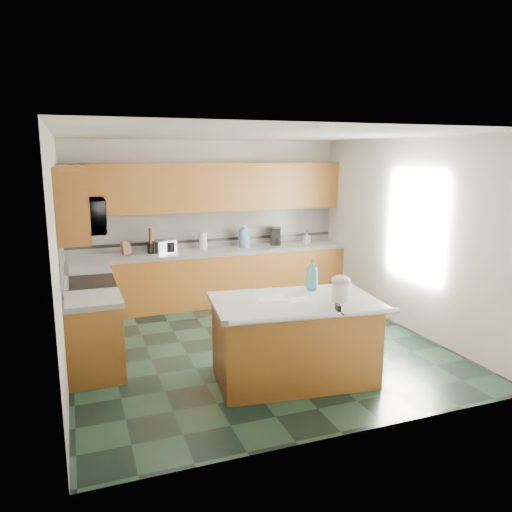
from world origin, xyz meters
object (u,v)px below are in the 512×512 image
toaster_oven (164,246)px  coffee_maker (276,236)px  knife_block (126,248)px  island_top (294,302)px  soap_bottle_island (312,274)px  island_base (294,342)px  treat_jar (340,292)px

toaster_oven → coffee_maker: coffee_maker is taller
knife_block → toaster_oven: size_ratio=0.63×
island_top → coffee_maker: coffee_maker is taller
island_top → soap_bottle_island: size_ratio=4.83×
island_top → soap_bottle_island: soap_bottle_island is taller
soap_bottle_island → toaster_oven: 3.10m
island_top → knife_block: bearing=121.8°
soap_bottle_island → coffee_maker: soap_bottle_island is taller
island_base → treat_jar: (0.43, -0.23, 0.59)m
island_base → toaster_oven: (-0.85, 3.15, 0.59)m
island_top → toaster_oven: 3.26m
toaster_oven → island_base: bearing=-98.5°
treat_jar → island_base: bearing=129.9°
island_top → treat_jar: (0.43, -0.23, 0.13)m
soap_bottle_island → knife_block: (-1.80, 2.85, -0.07)m
toaster_oven → island_top: bearing=-98.5°
treat_jar → soap_bottle_island: size_ratio=0.53×
island_base → treat_jar: bearing=-21.0°
soap_bottle_island → toaster_oven: soap_bottle_island is taller
coffee_maker → knife_block: bearing=-155.3°
island_base → treat_jar: size_ratio=8.68×
soap_bottle_island → treat_jar: bearing=-71.1°
island_base → island_top: 0.46m
island_base → knife_block: knife_block is taller
island_base → knife_block: bearing=121.8°
island_base → knife_block: (-1.44, 3.15, 0.60)m
toaster_oven → coffee_maker: bearing=-22.7°
island_top → island_base: bearing=7.2°
treat_jar → toaster_oven: bearing=88.7°
treat_jar → toaster_oven: (-1.27, 3.37, 0.00)m
treat_jar → soap_bottle_island: (-0.07, 0.52, 0.09)m
soap_bottle_island → knife_block: bearing=133.3°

